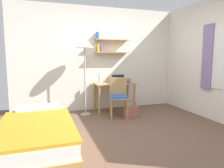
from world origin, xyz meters
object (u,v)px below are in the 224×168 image
standing_lamp (84,47)px  water_bottle (100,79)px  desk (114,88)px  book_stack (126,80)px  handbag (131,112)px  desk_chair (119,95)px  laptop (119,81)px  bed (37,138)px

standing_lamp → water_bottle: size_ratio=7.53×
desk → book_stack: (0.31, -0.03, 0.19)m
standing_lamp → book_stack: 1.36m
desk → book_stack: 0.37m
desk → standing_lamp: (-0.77, -0.14, 1.01)m
handbag → desk_chair: bearing=139.7°
laptop → standing_lamp: bearing=-170.8°
bed → standing_lamp: standing_lamp is taller
desk_chair → laptop: (0.19, 0.49, 0.27)m
desk_chair → desk: bearing=81.9°
laptop → book_stack: bearing=-9.0°
desk → water_bottle: 0.45m
book_stack → handbag: size_ratio=0.60×
desk_chair → handbag: (0.24, -0.20, -0.36)m
standing_lamp → water_bottle: 0.87m
desk_chair → water_bottle: bearing=120.2°
laptop → book_stack: size_ratio=1.40×
standing_lamp → handbag: size_ratio=4.41×
handbag → water_bottle: bearing=126.9°
bed → handbag: (1.96, 1.22, -0.11)m
desk_chair → water_bottle: 0.68m
water_bottle → desk: bearing=-3.4°
book_stack → desk: bearing=174.6°
water_bottle → book_stack: water_bottle is taller
bed → water_bottle: 2.47m
bed → desk_chair: bearing=39.5°
desk → standing_lamp: size_ratio=0.56×
desk → desk_chair: bearing=-98.1°
bed → desk_chair: (1.72, 1.42, 0.25)m
desk → laptop: 0.22m
laptop → water_bottle: (-0.49, 0.02, 0.07)m
laptop → water_bottle: 0.49m
desk_chair → standing_lamp: bearing=153.3°
desk_chair → water_bottle: water_bottle is taller
desk → water_bottle: (-0.37, 0.02, 0.26)m
laptop → book_stack: (0.19, -0.03, 0.00)m
desk_chair → bed: bearing=-140.5°
standing_lamp → book_stack: (1.08, 0.11, -0.82)m
water_bottle → standing_lamp: bearing=-157.5°
standing_lamp → book_stack: size_ratio=7.33×
desk → handbag: desk is taller
bed → desk_chair: 2.25m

